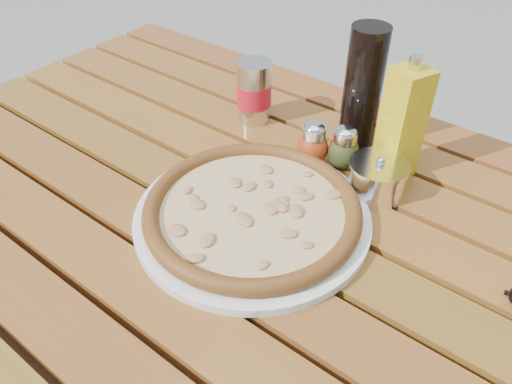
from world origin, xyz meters
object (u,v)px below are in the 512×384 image
Objects in this scene: pepper_shaker at (313,144)px; dark_bottle at (363,89)px; pizza at (252,209)px; table at (249,247)px; plate at (252,217)px; olive_oil_cruet at (402,123)px; parmesan_tin at (378,178)px; soda_can at (254,92)px; oregano_shaker at (344,148)px.

pepper_shaker is 0.13m from dark_bottle.
pizza is at bearing -86.78° from pepper_shaker.
table is 6.36× the size of dark_bottle.
olive_oil_cruet is at bearing 65.39° from plate.
plate is 0.21m from parmesan_tin.
pepper_shaker reaches higher than pizza.
soda_can is at bearing 168.54° from parmesan_tin.
pepper_shaker and oregano_shaker have the same top height.
plate is at bearing -93.79° from dark_bottle.
pepper_shaker reaches higher than table.
dark_bottle reaches higher than table.
table is 0.24m from parmesan_tin.
parmesan_tin is (0.10, -0.11, -0.08)m from dark_bottle.
table is at bearing 149.49° from plate.
parmesan_tin is (0.13, -0.01, -0.01)m from pepper_shaker.
soda_can is (-0.18, 0.24, 0.04)m from pizza.
oregano_shaker is (0.05, 0.02, 0.00)m from pepper_shaker.
plate is 4.39× the size of oregano_shaker.
pepper_shaker reaches higher than parmesan_tin.
table is 0.23m from oregano_shaker.
plate is at bearing -114.61° from olive_oil_cruet.
oregano_shaker is 0.22m from soda_can.
parmesan_tin is at bearing 56.14° from pizza.
olive_oil_cruet reaches higher than plate.
pizza is 0.30m from soda_can.
dark_bottle is at bearing 157.70° from olive_oil_cruet.
table is at bearing -105.34° from oregano_shaker.
olive_oil_cruet is at bearing 30.07° from oregano_shaker.
plate is 4.39× the size of pepper_shaker.
olive_oil_cruet is at bearing 2.27° from soda_can.
pizza is at bearing -30.51° from table.
dark_bottle is (-0.02, 0.08, 0.07)m from oregano_shaker.
dark_bottle is (0.02, 0.29, 0.10)m from plate.
dark_bottle reaches higher than pizza.
table is at bearing -54.01° from soda_can.
pepper_shaker is at bearing 93.22° from plate.
pizza is 1.59× the size of dark_bottle.
pizza is at bearing -52.65° from soda_can.
oregano_shaker is at bearing 79.36° from plate.
plate is at bearing -52.65° from soda_can.
parmesan_tin reaches higher than table.
soda_can is at bearing 171.71° from oregano_shaker.
pizza is at bearing 180.00° from plate.
table is 4.01× the size of pizza.
oregano_shaker is 0.08m from parmesan_tin.
olive_oil_cruet reaches higher than pizza.
olive_oil_cruet is at bearing 93.50° from parmesan_tin.
pepper_shaker is at bearing -105.78° from dark_bottle.
plate is 1.64× the size of dark_bottle.
table is at bearing -97.02° from dark_bottle.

